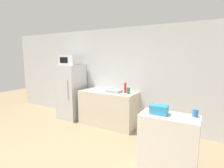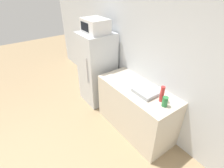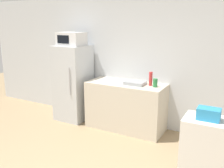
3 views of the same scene
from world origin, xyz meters
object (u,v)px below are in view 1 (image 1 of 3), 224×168
Objects in this scene: refrigerator at (71,92)px; basket at (159,110)px; jar at (195,113)px; bottle_short at (128,91)px; bottle_tall at (125,88)px; microwave at (70,60)px.

refrigerator reaches higher than basket.
bottle_short is at bearing 142.83° from jar.
jar is at bearing -36.53° from bottle_tall.
bottle_tall is 2.12m from jar.
jar reaches higher than bottle_short.
bottle_tall is (1.73, 0.09, 0.26)m from refrigerator.
bottle_tall reaches higher than bottle_short.
bottle_short is 0.61× the size of basket.
microwave is at bearing -177.11° from bottle_tall.
jar is at bearing -37.17° from bottle_short.
microwave is 2.08× the size of basket.
jar is (3.44, -1.18, 0.24)m from refrigerator.
microwave is 1.98m from bottle_short.
microwave is 2.04× the size of bottle_tall.
bottle_tall is 1.02× the size of basket.
basket is (1.22, -1.40, -0.00)m from bottle_tall.
bottle_short is (1.84, 0.03, 0.21)m from refrigerator.
refrigerator is 3.04× the size of microwave.
bottle_tall reaches higher than jar.
refrigerator reaches higher than bottle_tall.
refrigerator is 3.64m from jar.
bottle_tall is 1.67× the size of bottle_short.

